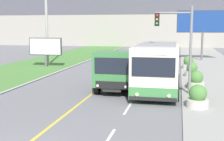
# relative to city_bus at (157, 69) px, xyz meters

# --- Properties ---
(apartment_block_background) EXTENTS (80.00, 8.04, 18.74)m
(apartment_block_background) POSITION_rel_city_bus_xyz_m (-3.96, 47.99, 7.78)
(apartment_block_background) COLOR gray
(apartment_block_background) RESTS_ON ground_plane
(city_bus) EXTENTS (2.74, 6.13, 3.14)m
(city_bus) POSITION_rel_city_bus_xyz_m (0.00, 0.00, 0.00)
(city_bus) COLOR beige
(city_bus) RESTS_ON ground_plane
(dump_truck) EXTENTS (2.54, 6.20, 2.65)m
(dump_truck) POSITION_rel_city_bus_xyz_m (-2.53, 0.28, -0.27)
(dump_truck) COLOR black
(dump_truck) RESTS_ON ground_plane
(utility_pole_far) EXTENTS (1.80, 0.28, 10.00)m
(utility_pole_far) POSITION_rel_city_bus_xyz_m (-12.56, 12.02, 3.46)
(utility_pole_far) COLOR #9E9E99
(utility_pole_far) RESTS_ON ground_plane
(traffic_light_mast) EXTENTS (2.28, 0.32, 5.41)m
(traffic_light_mast) POSITION_rel_city_bus_xyz_m (1.30, 0.21, 1.88)
(traffic_light_mast) COLOR slate
(traffic_light_mast) RESTS_ON ground_plane
(billboard_large) EXTENTS (6.19, 0.24, 6.08)m
(billboard_large) POSITION_rel_city_bus_xyz_m (4.03, 20.05, 3.00)
(billboard_large) COLOR #59595B
(billboard_large) RESTS_ON ground_plane
(billboard_small) EXTENTS (3.51, 0.24, 3.02)m
(billboard_small) POSITION_rel_city_bus_xyz_m (-12.21, 10.76, 0.45)
(billboard_small) COLOR #59595B
(billboard_small) RESTS_ON ground_plane
(planter_round_near) EXTENTS (1.15, 1.15, 1.20)m
(planter_round_near) POSITION_rel_city_bus_xyz_m (2.30, -3.11, -0.99)
(planter_round_near) COLOR #B7B2A8
(planter_round_near) RESTS_ON sidewalk_right
(planter_round_second) EXTENTS (1.16, 1.16, 1.23)m
(planter_round_second) POSITION_rel_city_bus_xyz_m (2.46, 1.93, -0.98)
(planter_round_second) COLOR #B7B2A8
(planter_round_second) RESTS_ON sidewalk_right
(planter_round_third) EXTENTS (1.12, 1.12, 1.20)m
(planter_round_third) POSITION_rel_city_bus_xyz_m (2.37, 6.96, -0.99)
(planter_round_third) COLOR #B7B2A8
(planter_round_third) RESTS_ON sidewalk_right
(planter_round_far) EXTENTS (1.21, 1.21, 1.23)m
(planter_round_far) POSITION_rel_city_bus_xyz_m (2.25, 12.00, -0.98)
(planter_round_far) COLOR #B7B2A8
(planter_round_far) RESTS_ON sidewalk_right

